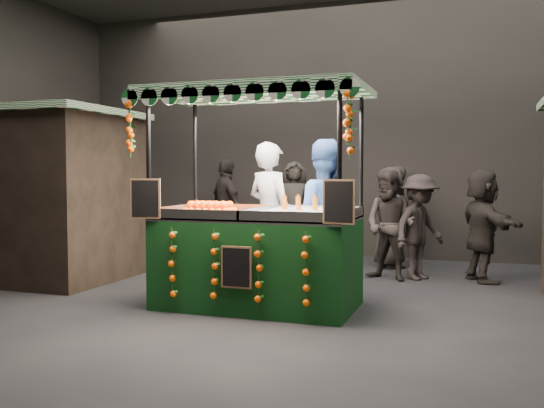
% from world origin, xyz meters
% --- Properties ---
extents(ground, '(12.00, 12.00, 0.00)m').
position_xyz_m(ground, '(0.00, 0.00, 0.00)').
color(ground, black).
rests_on(ground, ground).
extents(market_hall, '(12.10, 10.10, 5.05)m').
position_xyz_m(market_hall, '(0.00, 0.00, 3.38)').
color(market_hall, black).
rests_on(market_hall, ground).
extents(neighbour_stall_left, '(3.00, 2.20, 2.60)m').
position_xyz_m(neighbour_stall_left, '(-4.40, 1.00, 1.31)').
color(neighbour_stall_left, black).
rests_on(neighbour_stall_left, ground).
extents(juice_stall, '(2.75, 1.62, 2.66)m').
position_xyz_m(juice_stall, '(-0.37, 0.20, 0.82)').
color(juice_stall, black).
rests_on(juice_stall, ground).
extents(vendor_grey, '(0.89, 0.76, 2.07)m').
position_xyz_m(vendor_grey, '(-0.63, 1.37, 1.04)').
color(vendor_grey, gray).
rests_on(vendor_grey, ground).
extents(vendor_blue, '(1.17, 1.01, 2.09)m').
position_xyz_m(vendor_blue, '(0.18, 1.19, 1.05)').
color(vendor_blue, '#2A4986').
rests_on(vendor_blue, ground).
extents(shopper_0, '(0.74, 0.55, 1.84)m').
position_xyz_m(shopper_0, '(-0.79, 3.12, 0.92)').
color(shopper_0, black).
rests_on(shopper_0, ground).
extents(shopper_1, '(1.00, 0.89, 1.69)m').
position_xyz_m(shopper_1, '(0.89, 2.61, 0.85)').
color(shopper_1, '#2C2624').
rests_on(shopper_1, ground).
extents(shopper_2, '(1.15, 1.10, 1.92)m').
position_xyz_m(shopper_2, '(-2.48, 4.09, 0.96)').
color(shopper_2, '#2D2524').
rests_on(shopper_2, ground).
extents(shopper_3, '(1.06, 1.21, 1.62)m').
position_xyz_m(shopper_3, '(1.31, 2.82, 0.81)').
color(shopper_3, black).
rests_on(shopper_3, ground).
extents(shopper_4, '(1.04, 0.96, 1.79)m').
position_xyz_m(shopper_4, '(-0.91, 3.47, 0.90)').
color(shopper_4, black).
rests_on(shopper_4, ground).
extents(shopper_5, '(1.12, 1.65, 1.70)m').
position_xyz_m(shopper_5, '(2.22, 2.94, 0.85)').
color(shopper_5, black).
rests_on(shopper_5, ground).
extents(shopper_6, '(0.43, 0.65, 1.76)m').
position_xyz_m(shopper_6, '(0.71, 4.36, 0.88)').
color(shopper_6, black).
rests_on(shopper_6, ground).
extents(shopper_7, '(0.86, 1.01, 1.75)m').
position_xyz_m(shopper_7, '(0.71, 3.86, 0.87)').
color(shopper_7, black).
rests_on(shopper_7, ground).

